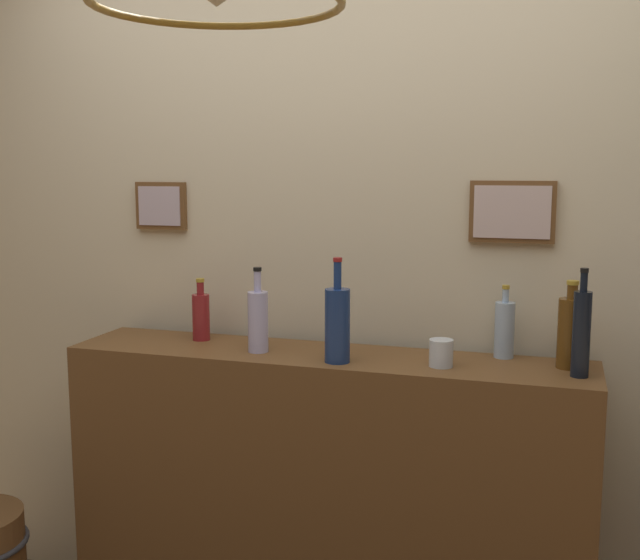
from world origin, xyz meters
TOP-DOWN VIEW (x-y plane):
  - panelled_rear_partition at (0.00, 1.10)m, footprint 3.13×0.15m
  - bar_shelf_unit at (0.00, 0.85)m, footprint 1.71×0.35m
  - liquor_bottle_rum at (0.07, 0.76)m, footprint 0.08×0.08m
  - liquor_bottle_amaro at (-0.22, 0.81)m, footprint 0.07×0.07m
  - liquor_bottle_port at (-0.47, 0.91)m, footprint 0.06×0.06m
  - liquor_bottle_gin at (0.76, 0.90)m, footprint 0.08×0.08m
  - liquor_bottle_sherry at (0.56, 0.98)m, footprint 0.06×0.06m
  - liquor_bottle_tequila at (0.78, 0.81)m, footprint 0.05×0.05m
  - glass_tumbler_rocks at (0.38, 0.80)m, footprint 0.07×0.07m

SIDE VIEW (x-z plane):
  - bar_shelf_unit at x=0.00m, z-range 0.00..1.05m
  - glass_tumbler_rocks at x=0.38m, z-range 1.05..1.13m
  - liquor_bottle_port at x=-0.47m, z-range 1.03..1.24m
  - liquor_bottle_sherry at x=0.56m, z-range 1.02..1.26m
  - liquor_bottle_amaro at x=-0.22m, z-range 1.01..1.29m
  - liquor_bottle_gin at x=0.76m, z-range 1.03..1.29m
  - liquor_bottle_rum at x=0.07m, z-range 1.00..1.33m
  - liquor_bottle_tequila at x=0.78m, z-range 1.02..1.34m
  - panelled_rear_partition at x=0.00m, z-range 0.06..2.82m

